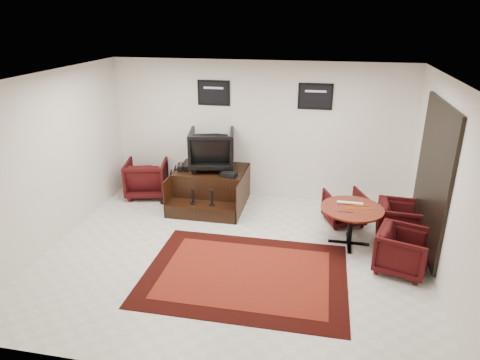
% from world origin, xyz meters
% --- Properties ---
extents(ground, '(6.00, 6.00, 0.00)m').
position_xyz_m(ground, '(0.00, 0.00, 0.00)').
color(ground, silver).
rests_on(ground, ground).
extents(room_shell, '(6.02, 5.02, 2.81)m').
position_xyz_m(room_shell, '(0.41, 0.12, 1.79)').
color(room_shell, silver).
rests_on(room_shell, ground).
extents(area_rug, '(2.98, 2.23, 0.01)m').
position_xyz_m(area_rug, '(0.30, -0.48, 0.01)').
color(area_rug, black).
rests_on(area_rug, ground).
extents(shine_podium, '(1.40, 1.44, 0.72)m').
position_xyz_m(shine_podium, '(-0.85, 1.89, 0.33)').
color(shine_podium, black).
rests_on(shine_podium, ground).
extents(shine_chair, '(0.99, 0.94, 0.88)m').
position_xyz_m(shine_chair, '(-0.85, 2.03, 1.16)').
color(shine_chair, black).
rests_on(shine_chair, shine_podium).
extents(shoes_pair, '(0.29, 0.33, 0.11)m').
position_xyz_m(shoes_pair, '(-1.39, 1.84, 0.77)').
color(shoes_pair, black).
rests_on(shoes_pair, shine_podium).
extents(polish_kit, '(0.31, 0.24, 0.10)m').
position_xyz_m(polish_kit, '(-0.41, 1.61, 0.77)').
color(polish_kit, black).
rests_on(polish_kit, shine_podium).
extents(umbrella_black, '(0.30, 0.11, 0.80)m').
position_xyz_m(umbrella_black, '(-1.70, 1.67, 0.40)').
color(umbrella_black, black).
rests_on(umbrella_black, ground).
extents(umbrella_hooked, '(0.31, 0.11, 0.82)m').
position_xyz_m(umbrella_hooked, '(-1.68, 1.86, 0.41)').
color(umbrella_hooked, black).
rests_on(umbrella_hooked, ground).
extents(armchair_side, '(0.97, 0.94, 0.85)m').
position_xyz_m(armchair_side, '(-2.29, 2.06, 0.42)').
color(armchair_side, black).
rests_on(armchair_side, ground).
extents(meeting_table, '(1.02, 1.02, 0.66)m').
position_xyz_m(meeting_table, '(1.85, 0.76, 0.58)').
color(meeting_table, '#47140A').
rests_on(meeting_table, ground).
extents(table_chair_back, '(0.82, 0.80, 0.67)m').
position_xyz_m(table_chair_back, '(1.77, 1.55, 0.33)').
color(table_chair_back, black).
rests_on(table_chair_back, ground).
extents(table_chair_window, '(0.71, 0.75, 0.72)m').
position_xyz_m(table_chair_window, '(2.67, 1.12, 0.36)').
color(table_chair_window, black).
rests_on(table_chair_window, ground).
extents(table_chair_corner, '(0.85, 0.88, 0.73)m').
position_xyz_m(table_chair_corner, '(2.58, 0.09, 0.37)').
color(table_chair_corner, black).
rests_on(table_chair_corner, ground).
extents(paper_roll, '(0.42, 0.05, 0.05)m').
position_xyz_m(paper_roll, '(1.81, 0.90, 0.69)').
color(paper_roll, silver).
rests_on(paper_roll, meeting_table).
extents(table_clutter, '(0.57, 0.38, 0.01)m').
position_xyz_m(table_clutter, '(1.91, 0.76, 0.67)').
color(table_clutter, orange).
rests_on(table_clutter, meeting_table).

